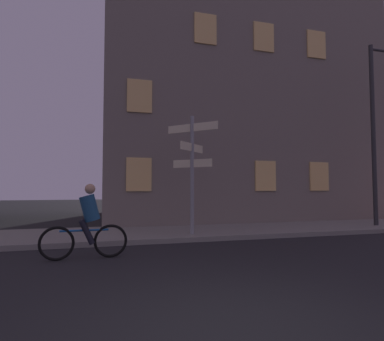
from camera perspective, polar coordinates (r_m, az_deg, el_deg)
name	(u,v)px	position (r m, az deg, el deg)	size (l,w,h in m)	color
ground_plane	(235,335)	(3.74, 7.73, -27.13)	(80.00, 80.00, 0.00)	#232326
sidewalk_kerb	(146,233)	(10.43, -8.24, -11.09)	(40.00, 3.23, 0.14)	gray
signpost	(192,163)	(9.65, 0.02, 1.35)	(1.24, 1.24, 3.57)	gray
street_lamp	(377,119)	(14.06, 30.18, 7.92)	(1.56, 0.28, 6.82)	#2D2D30
cyclist	(87,224)	(7.31, -18.28, -9.05)	(1.82, 0.34, 1.61)	black
building_right_block	(224,83)	(18.01, 5.76, 15.27)	(12.58, 8.91, 14.40)	slate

